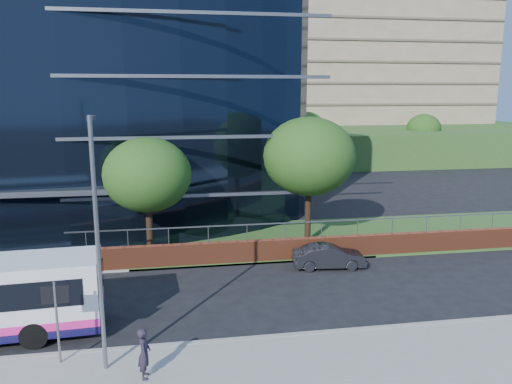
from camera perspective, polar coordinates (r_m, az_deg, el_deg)
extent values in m
cube|color=#2D511E|center=(33.50, 18.76, -4.36)|extent=(36.00, 8.00, 0.12)
cube|color=black|center=(43.08, -26.58, 9.15)|extent=(38.00, 16.00, 16.00)
cube|color=brown|center=(28.43, 15.21, -5.79)|extent=(34.00, 0.40, 1.20)
cube|color=slate|center=(28.04, 15.36, -2.90)|extent=(34.00, 0.06, 0.06)
cube|color=#2D511E|center=(77.31, 8.32, 6.24)|extent=(60.00, 42.00, 4.00)
cube|color=#8E795F|center=(79.34, 8.18, 17.22)|extent=(50.00, 12.00, 26.00)
cylinder|color=slate|center=(17.70, -21.77, -13.69)|extent=(0.08, 0.08, 2.80)
cube|color=black|center=(17.35, -21.99, -10.80)|extent=(0.85, 0.06, 0.60)
cylinder|color=black|center=(27.30, -12.05, -4.30)|extent=(0.36, 0.36, 3.08)
ellipsoid|color=#1F3D11|center=(26.66, -12.31, 1.94)|extent=(4.62, 4.62, 3.93)
cylinder|color=black|center=(29.21, 5.95, -2.63)|extent=(0.36, 0.36, 3.52)
ellipsoid|color=#1F3D11|center=(28.57, 6.09, 4.08)|extent=(5.28, 5.28, 4.49)
cylinder|color=black|center=(59.83, 5.68, 4.37)|extent=(0.36, 0.36, 3.08)
ellipsoid|color=#1F3D11|center=(59.54, 5.73, 7.25)|extent=(4.62, 4.62, 3.93)
cylinder|color=black|center=(67.62, 18.46, 4.56)|extent=(0.36, 0.36, 2.86)
ellipsoid|color=#1F3D11|center=(67.37, 18.61, 6.92)|extent=(4.29, 4.29, 3.65)
cylinder|color=slate|center=(15.95, -17.61, -6.14)|extent=(0.14, 0.14, 8.00)
cube|color=slate|center=(15.62, -18.30, 8.04)|extent=(0.15, 0.70, 0.12)
cylinder|color=black|center=(19.65, -24.04, -14.72)|extent=(0.98, 0.35, 0.97)
imported|color=black|center=(25.76, 8.34, -7.30)|extent=(3.75, 1.59, 1.20)
imported|color=#241D2B|center=(16.39, -12.65, -17.54)|extent=(0.39, 0.59, 1.61)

